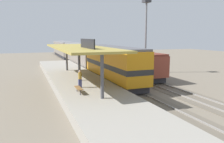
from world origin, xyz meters
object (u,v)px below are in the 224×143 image
object	(u,v)px
passenger_carriage_rear	(63,49)
freight_car	(136,64)
platform_bench	(79,88)
locomotive	(113,64)
person_waiting	(80,78)
passenger_carriage_front	(80,54)
light_mast	(146,20)

from	to	relation	value
passenger_carriage_rear	freight_car	size ratio (longest dim) A/B	1.67
passenger_carriage_rear	platform_bench	bearing A→B (deg)	-97.46
passenger_carriage_rear	freight_car	bearing A→B (deg)	-82.77
locomotive	person_waiting	distance (m)	7.30
passenger_carriage_front	person_waiting	bearing A→B (deg)	-103.21
platform_bench	passenger_carriage_front	distance (m)	25.72
locomotive	passenger_carriage_front	xyz separation A→B (m)	(0.00, 18.00, -0.10)
light_mast	freight_car	bearing A→B (deg)	-136.05
freight_car	light_mast	bearing A→B (deg)	43.95
person_waiting	locomotive	bearing A→B (deg)	42.37
passenger_carriage_front	freight_car	size ratio (longest dim) A/B	1.67
passenger_carriage_rear	passenger_carriage_front	bearing A→B (deg)	-90.00
freight_car	person_waiting	size ratio (longest dim) A/B	7.02
freight_car	person_waiting	world-z (taller)	freight_car
passenger_carriage_rear	light_mast	xyz separation A→B (m)	(7.80, -33.19, 6.08)
person_waiting	light_mast	bearing A→B (deg)	38.60
locomotive	platform_bench	bearing A→B (deg)	-130.62
passenger_carriage_rear	locomotive	bearing A→B (deg)	-90.00
platform_bench	passenger_carriage_front	xyz separation A→B (m)	(6.00, 25.00, 0.97)
light_mast	locomotive	bearing A→B (deg)	-144.26
passenger_carriage_front	light_mast	distance (m)	15.85
passenger_carriage_front	person_waiting	xyz separation A→B (m)	(-5.38, -22.91, -0.46)
locomotive	freight_car	bearing A→B (deg)	28.80
freight_car	platform_bench	bearing A→B (deg)	-138.06
person_waiting	passenger_carriage_rear	bearing A→B (deg)	82.99
platform_bench	passenger_carriage_rear	xyz separation A→B (m)	(6.00, 45.80, 0.97)
platform_bench	passenger_carriage_front	world-z (taller)	passenger_carriage_front
freight_car	light_mast	distance (m)	7.81
platform_bench	passenger_carriage_rear	world-z (taller)	passenger_carriage_rear
passenger_carriage_front	locomotive	bearing A→B (deg)	-90.00
platform_bench	locomotive	bearing A→B (deg)	49.38
passenger_carriage_front	person_waiting	distance (m)	23.53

